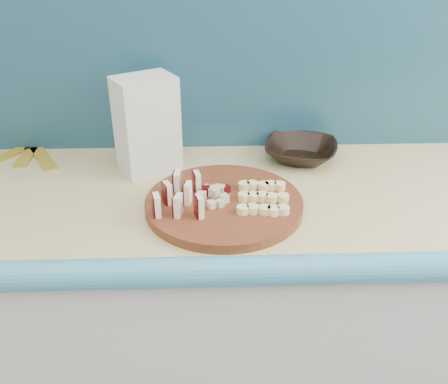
% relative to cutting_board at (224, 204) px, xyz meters
% --- Properties ---
extents(kitchen_counter, '(2.20, 0.63, 0.91)m').
position_rel_cutting_board_xyz_m(kitchen_counter, '(-0.15, 0.07, -0.46)').
color(kitchen_counter, silver).
rests_on(kitchen_counter, ground).
extents(backsplash, '(2.20, 0.02, 0.50)m').
position_rel_cutting_board_xyz_m(backsplash, '(-0.15, 0.36, 0.24)').
color(backsplash, teal).
rests_on(backsplash, kitchen_counter).
extents(cutting_board, '(0.39, 0.39, 0.02)m').
position_rel_cutting_board_xyz_m(cutting_board, '(0.00, 0.00, 0.00)').
color(cutting_board, '#4F2311').
rests_on(cutting_board, kitchen_counter).
extents(apple_wedges, '(0.11, 0.14, 0.05)m').
position_rel_cutting_board_xyz_m(apple_wedges, '(-0.10, -0.02, 0.04)').
color(apple_wedges, '#F5E6C4').
rests_on(apple_wedges, cutting_board).
extents(apple_chunks, '(0.05, 0.06, 0.02)m').
position_rel_cutting_board_xyz_m(apple_chunks, '(-0.02, 0.00, 0.02)').
color(apple_chunks, beige).
rests_on(apple_chunks, cutting_board).
extents(banana_slices, '(0.12, 0.14, 0.02)m').
position_rel_cutting_board_xyz_m(banana_slices, '(0.09, -0.01, 0.02)').
color(banana_slices, '#FBEC99').
rests_on(banana_slices, cutting_board).
extents(brown_bowl, '(0.24, 0.24, 0.05)m').
position_rel_cutting_board_xyz_m(brown_bowl, '(0.22, 0.25, 0.01)').
color(brown_bowl, black).
rests_on(brown_bowl, kitchen_counter).
extents(flour_bag, '(0.18, 0.16, 0.25)m').
position_rel_cutting_board_xyz_m(flour_bag, '(-0.19, 0.21, 0.11)').
color(flour_bag, silver).
rests_on(flour_bag, kitchen_counter).
extents(banana_peel, '(0.23, 0.19, 0.01)m').
position_rel_cutting_board_xyz_m(banana_peel, '(-0.54, 0.29, -0.01)').
color(banana_peel, gold).
rests_on(banana_peel, kitchen_counter).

